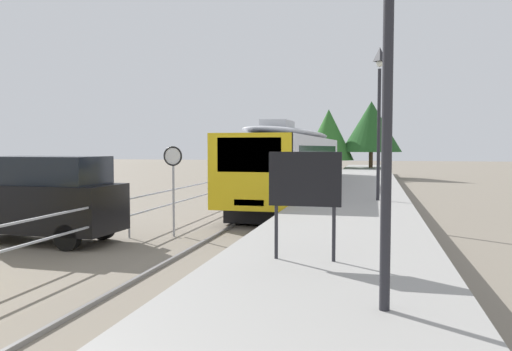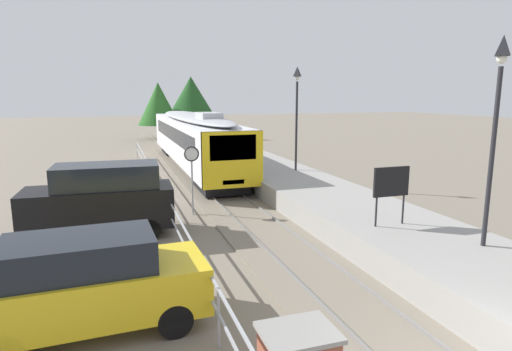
{
  "view_description": "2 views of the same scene",
  "coord_description": "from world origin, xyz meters",
  "px_view_note": "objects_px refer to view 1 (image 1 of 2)",
  "views": [
    {
      "loc": [
        3.96,
        -1.95,
        2.78
      ],
      "look_at": [
        0.0,
        14.85,
        1.8
      ],
      "focal_mm": 35.38,
      "sensor_mm": 36.0,
      "label": 1
    },
    {
      "loc": [
        -5.02,
        -4.44,
        4.8
      ],
      "look_at": [
        0.4,
        11.85,
        1.6
      ],
      "focal_mm": 30.24,
      "sensor_mm": 36.0,
      "label": 2
    }
  ],
  "objects_px": {
    "platform_notice_board": "(305,183)",
    "commuter_train": "(295,159)",
    "parked_van_black": "(40,198)",
    "speed_limit_sign": "(173,168)",
    "platform_lamp_mid_platform": "(379,94)"
  },
  "relations": [
    {
      "from": "platform_notice_board",
      "to": "commuter_train",
      "type": "bearing_deg",
      "value": 99.31
    },
    {
      "from": "platform_notice_board",
      "to": "parked_van_black",
      "type": "height_order",
      "value": "platform_notice_board"
    },
    {
      "from": "platform_notice_board",
      "to": "speed_limit_sign",
      "type": "distance_m",
      "value": 7.95
    },
    {
      "from": "platform_notice_board",
      "to": "platform_lamp_mid_platform",
      "type": "bearing_deg",
      "value": 82.87
    },
    {
      "from": "platform_lamp_mid_platform",
      "to": "platform_notice_board",
      "type": "height_order",
      "value": "platform_lamp_mid_platform"
    },
    {
      "from": "commuter_train",
      "to": "platform_lamp_mid_platform",
      "type": "xyz_separation_m",
      "value": [
        4.09,
        -7.39,
        2.48
      ]
    },
    {
      "from": "platform_lamp_mid_platform",
      "to": "speed_limit_sign",
      "type": "xyz_separation_m",
      "value": [
        -6.17,
        -3.72,
        -2.5
      ]
    },
    {
      "from": "speed_limit_sign",
      "to": "parked_van_black",
      "type": "xyz_separation_m",
      "value": [
        -3.44,
        -1.73,
        -0.83
      ]
    },
    {
      "from": "commuter_train",
      "to": "parked_van_black",
      "type": "distance_m",
      "value": 14.0
    },
    {
      "from": "platform_notice_board",
      "to": "speed_limit_sign",
      "type": "xyz_separation_m",
      "value": [
        -4.93,
        6.24,
        -0.06
      ]
    },
    {
      "from": "commuter_train",
      "to": "parked_van_black",
      "type": "relative_size",
      "value": 3.99
    },
    {
      "from": "platform_lamp_mid_platform",
      "to": "parked_van_black",
      "type": "bearing_deg",
      "value": -150.44
    },
    {
      "from": "parked_van_black",
      "to": "platform_notice_board",
      "type": "bearing_deg",
      "value": -28.34
    },
    {
      "from": "commuter_train",
      "to": "platform_notice_board",
      "type": "distance_m",
      "value": 17.58
    },
    {
      "from": "commuter_train",
      "to": "parked_van_black",
      "type": "bearing_deg",
      "value": -113.27
    }
  ]
}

